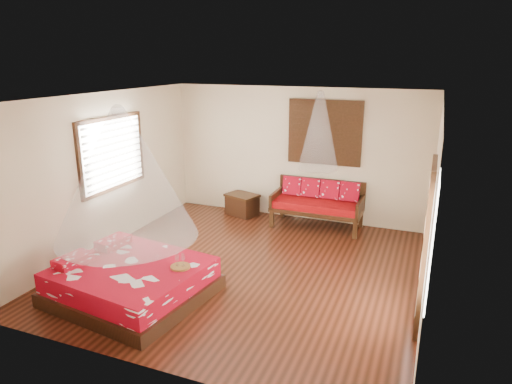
# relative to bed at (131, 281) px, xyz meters

# --- Properties ---
(room) EXTENTS (5.54, 5.54, 2.84)m
(room) POSITION_rel_bed_xyz_m (1.20, 1.48, 1.15)
(room) COLOR black
(room) RESTS_ON ground
(bed) EXTENTS (2.26, 2.10, 0.64)m
(bed) POSITION_rel_bed_xyz_m (0.00, 0.00, 0.00)
(bed) COLOR black
(bed) RESTS_ON floor
(daybed) EXTENTS (1.82, 0.81, 0.95)m
(daybed) POSITION_rel_bed_xyz_m (1.79, 3.86, 0.27)
(daybed) COLOR black
(daybed) RESTS_ON floor
(storage_chest) EXTENTS (0.80, 0.69, 0.47)m
(storage_chest) POSITION_rel_bed_xyz_m (0.06, 3.93, -0.01)
(storage_chest) COLOR black
(storage_chest) RESTS_ON floor
(shutter_panel) EXTENTS (1.52, 0.06, 1.32)m
(shutter_panel) POSITION_rel_bed_xyz_m (1.79, 4.20, 1.65)
(shutter_panel) COLOR black
(shutter_panel) RESTS_ON wall_back
(window_left) EXTENTS (0.10, 1.74, 1.34)m
(window_left) POSITION_rel_bed_xyz_m (-1.51, 1.68, 1.45)
(window_left) COLOR black
(window_left) RESTS_ON wall_left
(glazed_door) EXTENTS (0.08, 1.02, 2.16)m
(glazed_door) POSITION_rel_bed_xyz_m (3.92, 0.88, 0.82)
(glazed_door) COLOR black
(glazed_door) RESTS_ON floor
(wine_tray) EXTENTS (0.28, 0.28, 0.23)m
(wine_tray) POSITION_rel_bed_xyz_m (0.72, 0.20, 0.31)
(wine_tray) COLOR brown
(wine_tray) RESTS_ON bed
(mosquito_net_main) EXTENTS (1.96, 1.96, 1.80)m
(mosquito_net_main) POSITION_rel_bed_xyz_m (0.02, -0.00, 1.60)
(mosquito_net_main) COLOR white
(mosquito_net_main) RESTS_ON ceiling
(mosquito_net_daybed) EXTENTS (0.79, 0.79, 1.50)m
(mosquito_net_daybed) POSITION_rel_bed_xyz_m (1.79, 3.73, 1.75)
(mosquito_net_daybed) COLOR white
(mosquito_net_daybed) RESTS_ON ceiling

